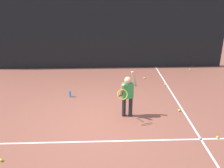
# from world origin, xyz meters

# --- Properties ---
(ground_plane) EXTENTS (20.00, 20.00, 0.00)m
(ground_plane) POSITION_xyz_m (0.00, 0.00, 0.00)
(ground_plane) COLOR brown
(court_line_baseline) EXTENTS (9.00, 0.05, 0.00)m
(court_line_baseline) POSITION_xyz_m (0.00, -0.82, 0.00)
(court_line_baseline) COLOR white
(court_line_baseline) RESTS_ON ground
(court_line_sideline) EXTENTS (0.05, 9.00, 0.00)m
(court_line_sideline) POSITION_xyz_m (2.56, 1.00, 0.00)
(court_line_sideline) COLOR white
(court_line_sideline) RESTS_ON ground
(back_fence_windscreen) EXTENTS (11.01, 0.08, 3.29)m
(back_fence_windscreen) POSITION_xyz_m (0.00, 4.94, 1.64)
(back_fence_windscreen) COLOR black
(back_fence_windscreen) RESTS_ON ground
(fence_post_1) EXTENTS (0.09, 0.09, 3.44)m
(fence_post_1) POSITION_xyz_m (-1.79, 5.00, 1.72)
(fence_post_1) COLOR slate
(fence_post_1) RESTS_ON ground
(fence_post_2) EXTENTS (0.09, 0.09, 3.44)m
(fence_post_2) POSITION_xyz_m (1.79, 5.00, 1.72)
(fence_post_2) COLOR slate
(fence_post_2) RESTS_ON ground
(fence_post_3) EXTENTS (0.09, 0.09, 3.44)m
(fence_post_3) POSITION_xyz_m (5.36, 5.00, 1.72)
(fence_post_3) COLOR slate
(fence_post_3) RESTS_ON ground
(tennis_player) EXTENTS (0.63, 0.68, 1.35)m
(tennis_player) POSITION_xyz_m (0.83, 0.42, 0.73)
(tennis_player) COLOR #232326
(tennis_player) RESTS_ON ground
(water_bottle) EXTENTS (0.07, 0.07, 0.22)m
(water_bottle) POSITION_xyz_m (-0.95, 1.82, 0.11)
(water_bottle) COLOR #268CD8
(water_bottle) RESTS_ON ground
(tennis_ball_0) EXTENTS (0.07, 0.07, 0.07)m
(tennis_ball_0) POSITION_xyz_m (2.48, 2.71, 0.03)
(tennis_ball_0) COLOR #CCE033
(tennis_ball_0) RESTS_ON ground
(tennis_ball_1) EXTENTS (0.07, 0.07, 0.07)m
(tennis_ball_1) POSITION_xyz_m (-2.08, -1.48, 0.03)
(tennis_ball_1) COLOR #CCE033
(tennis_ball_1) RESTS_ON ground
(tennis_ball_2) EXTENTS (0.07, 0.07, 0.07)m
(tennis_ball_2) POSITION_xyz_m (3.95, 4.37, 0.03)
(tennis_ball_2) COLOR #CCE033
(tennis_ball_2) RESTS_ON ground
(tennis_ball_3) EXTENTS (0.07, 0.07, 0.07)m
(tennis_ball_3) POSITION_xyz_m (2.44, 0.65, 0.03)
(tennis_ball_3) COLOR #CCE033
(tennis_ball_3) RESTS_ON ground
(tennis_ball_4) EXTENTS (0.07, 0.07, 0.07)m
(tennis_ball_4) POSITION_xyz_m (1.82, 3.45, 0.03)
(tennis_ball_4) COLOR #CCE033
(tennis_ball_4) RESTS_ON ground
(tennis_ball_5) EXTENTS (0.07, 0.07, 0.07)m
(tennis_ball_5) POSITION_xyz_m (2.99, -0.80, 0.03)
(tennis_ball_5) COLOR #CCE033
(tennis_ball_5) RESTS_ON ground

